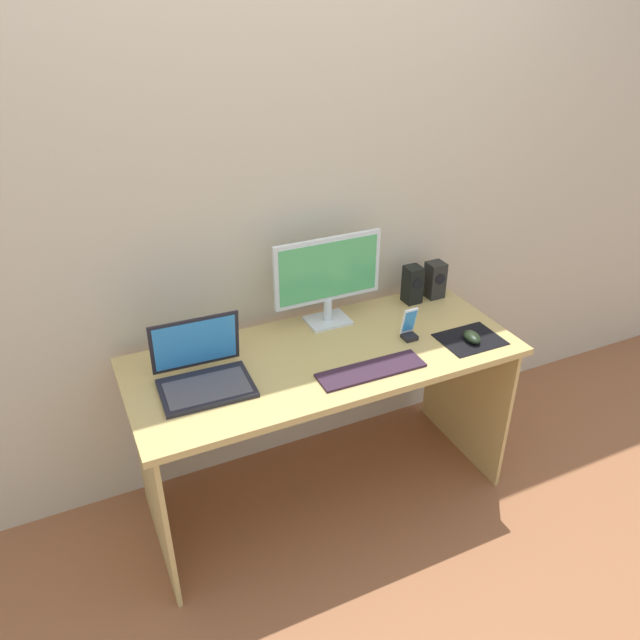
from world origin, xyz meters
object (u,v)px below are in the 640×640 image
at_px(speaker_near_monitor, 412,284).
at_px(mouse, 472,337).
at_px(speaker_right, 435,280).
at_px(phone_in_dock, 409,328).
at_px(laptop, 203,373).
at_px(keyboard_external, 371,370).
at_px(monitor, 328,276).
at_px(fishbowl, 192,338).

relative_size(speaker_near_monitor, mouse, 1.72).
distance_m(speaker_right, phone_in_dock, 0.41).
xyz_separation_m(laptop, phone_in_dock, (0.85, -0.04, -0.00)).
bearing_deg(laptop, phone_in_dock, -2.92).
xyz_separation_m(speaker_right, laptop, (-1.15, -0.23, -0.04)).
bearing_deg(phone_in_dock, keyboard_external, -150.42).
bearing_deg(mouse, monitor, 148.84).
distance_m(mouse, phone_in_dock, 0.26).
bearing_deg(fishbowl, monitor, -0.27).
distance_m(fishbowl, phone_in_dock, 0.87).
bearing_deg(phone_in_dock, speaker_near_monitor, 55.59).
relative_size(speaker_right, phone_in_dock, 1.22).
distance_m(keyboard_external, phone_in_dock, 0.30).
bearing_deg(laptop, fishbowl, 85.14).
bearing_deg(mouse, fishbowl, 168.60).
height_order(fishbowl, phone_in_dock, same).
bearing_deg(mouse, keyboard_external, -168.88).
bearing_deg(speaker_right, mouse, -102.18).
bearing_deg(speaker_right, laptop, -168.93).
bearing_deg(speaker_right, fishbowl, -179.78).
xyz_separation_m(monitor, speaker_near_monitor, (0.43, 0.01, -0.13)).
xyz_separation_m(monitor, laptop, (-0.61, -0.22, -0.17)).
relative_size(monitor, speaker_right, 2.81).
distance_m(speaker_near_monitor, mouse, 0.41).
xyz_separation_m(speaker_near_monitor, laptop, (-1.03, -0.23, -0.04)).
xyz_separation_m(mouse, phone_in_dock, (-0.22, 0.13, 0.03)).
xyz_separation_m(speaker_near_monitor, keyboard_external, (-0.44, -0.42, -0.08)).
height_order(monitor, fishbowl, monitor).
relative_size(mouse, phone_in_dock, 0.72).
distance_m(speaker_near_monitor, keyboard_external, 0.61).
bearing_deg(monitor, keyboard_external, -92.05).
height_order(speaker_right, mouse, speaker_right).
bearing_deg(phone_in_dock, monitor, 132.72).
bearing_deg(laptop, monitor, 19.83).
bearing_deg(monitor, mouse, -40.37).
bearing_deg(laptop, keyboard_external, -17.69).
bearing_deg(speaker_right, speaker_near_monitor, 179.98).
height_order(speaker_right, fishbowl, speaker_right).
xyz_separation_m(speaker_near_monitor, mouse, (0.03, -0.40, -0.07)).
bearing_deg(speaker_right, phone_in_dock, -138.58).
relative_size(keyboard_external, mouse, 4.20).
bearing_deg(fishbowl, mouse, -20.62).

